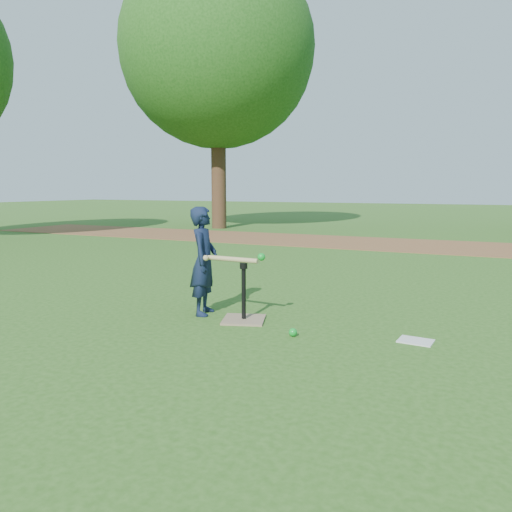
% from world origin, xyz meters
% --- Properties ---
extents(ground, '(80.00, 80.00, 0.00)m').
position_xyz_m(ground, '(0.00, 0.00, 0.00)').
color(ground, '#285116').
rests_on(ground, ground).
extents(dirt_strip, '(24.00, 3.00, 0.01)m').
position_xyz_m(dirt_strip, '(0.00, 7.50, 0.01)').
color(dirt_strip, brown).
rests_on(dirt_strip, ground).
extents(child, '(0.39, 0.49, 1.19)m').
position_xyz_m(child, '(-0.33, -0.32, 0.59)').
color(child, '#111A33').
rests_on(child, ground).
extents(wiffle_ball_ground, '(0.08, 0.08, 0.08)m').
position_xyz_m(wiffle_ball_ground, '(0.86, -0.69, 0.04)').
color(wiffle_ball_ground, '#0D9926').
rests_on(wiffle_ball_ground, ground).
extents(clipboard, '(0.32, 0.25, 0.01)m').
position_xyz_m(clipboard, '(1.93, -0.36, 0.01)').
color(clipboard, silver).
rests_on(clipboard, ground).
extents(batting_tee, '(0.55, 0.55, 0.61)m').
position_xyz_m(batting_tee, '(0.19, -0.39, 0.11)').
color(batting_tee, '#8B7358').
rests_on(batting_tee, ground).
extents(swing_action, '(0.69, 0.15, 0.11)m').
position_xyz_m(swing_action, '(0.11, -0.40, 0.66)').
color(swing_action, tan).
rests_on(swing_action, ground).
extents(tree_left, '(6.40, 6.40, 9.08)m').
position_xyz_m(tree_left, '(-6.00, 10.00, 5.87)').
color(tree_left, '#382316').
rests_on(tree_left, ground).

